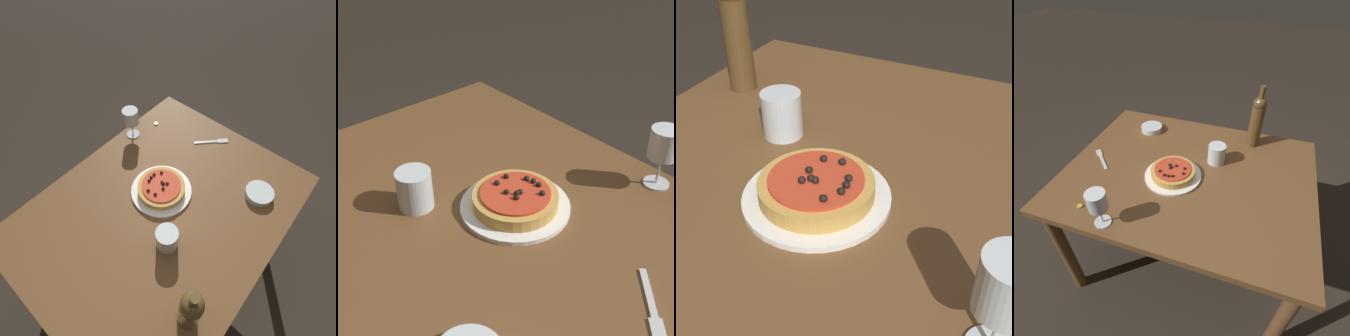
{
  "view_description": "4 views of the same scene",
  "coord_description": "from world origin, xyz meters",
  "views": [
    {
      "loc": [
        0.4,
        0.37,
        1.72
      ],
      "look_at": [
        -0.12,
        -0.07,
        0.81
      ],
      "focal_mm": 28.0,
      "sensor_mm": 36.0,
      "label": 1
    },
    {
      "loc": [
        -0.72,
        0.55,
        1.44
      ],
      "look_at": [
        -0.03,
        -0.05,
        0.82
      ],
      "focal_mm": 50.0,
      "sensor_mm": 36.0,
      "label": 2
    },
    {
      "loc": [
        -0.63,
        -0.39,
        1.25
      ],
      "look_at": [
        0.0,
        -0.08,
        0.75
      ],
      "focal_mm": 50.0,
      "sensor_mm": 36.0,
      "label": 3
    },
    {
      "loc": [
        0.29,
        -0.92,
        1.56
      ],
      "look_at": [
        0.0,
        -0.09,
        0.81
      ],
      "focal_mm": 28.0,
      "sensor_mm": 36.0,
      "label": 4
    }
  ],
  "objects": [
    {
      "name": "fork",
      "position": [
        -0.46,
        -0.05,
        0.71
      ],
      "size": [
        0.14,
        0.14,
        0.0
      ],
      "rotation": [
        0.0,
        0.0,
        2.37
      ],
      "color": "silver",
      "rests_on": "dining_table"
    },
    {
      "name": "dining_table",
      "position": [
        0.0,
        0.0,
        0.62
      ],
      "size": [
        1.19,
        0.93,
        0.71
      ],
      "color": "brown",
      "rests_on": "ground_plane"
    },
    {
      "name": "wine_glass",
      "position": [
        -0.23,
        -0.4,
        0.83
      ],
      "size": [
        0.08,
        0.08,
        0.16
      ],
      "color": "silver",
      "rests_on": "dining_table"
    },
    {
      "name": "dinner_plate",
      "position": [
        -0.06,
        -0.05,
        0.72
      ],
      "size": [
        0.27,
        0.27,
        0.01
      ],
      "color": "white",
      "rests_on": "dining_table"
    },
    {
      "name": "pizza",
      "position": [
        -0.06,
        -0.05,
        0.74
      ],
      "size": [
        0.21,
        0.21,
        0.05
      ],
      "color": "gold",
      "rests_on": "dinner_plate"
    },
    {
      "name": "water_cup",
      "position": [
        0.11,
        0.12,
        0.76
      ],
      "size": [
        0.09,
        0.09,
        0.1
      ],
      "color": "silver",
      "rests_on": "dining_table"
    }
  ]
}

